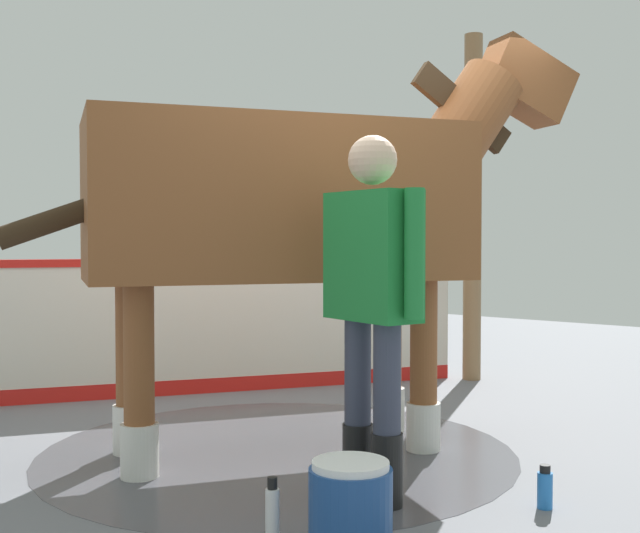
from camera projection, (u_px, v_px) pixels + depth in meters
ground_plane at (297, 447)px, 4.81m from camera, size 16.00×16.00×0.02m
wet_patch at (278, 451)px, 4.66m from camera, size 2.77×2.77×0.00m
barrier_wall at (213, 330)px, 6.46m from camera, size 3.67×2.29×1.09m
roof_post_near at (473, 208)px, 7.03m from camera, size 0.16×0.16×3.05m
horse at (297, 206)px, 4.65m from camera, size 3.10×2.10×2.54m
handler at (372, 289)px, 3.76m from camera, size 0.35×0.67×1.74m
wash_bucket at (350, 507)px, 3.17m from camera, size 0.34×0.34×0.36m
bottle_shampoo at (272, 513)px, 3.25m from camera, size 0.06×0.06×0.28m
bottle_spray at (545, 488)px, 3.68m from camera, size 0.07×0.07×0.20m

